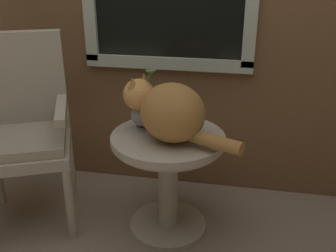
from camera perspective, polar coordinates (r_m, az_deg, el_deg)
The scene contains 4 objects.
wicker_side_table at distance 1.99m, azimuth 0.00°, elevation -5.61°, with size 0.57×0.57×0.55m.
wicker_chair at distance 2.19m, azimuth -20.31°, elevation 0.26°, with size 0.60×0.60×1.01m.
cat at distance 1.82m, azimuth 0.17°, elevation 2.19°, with size 0.60×0.39×0.29m.
pewter_vase_with_ivy at distance 1.97m, azimuth -3.65°, elevation 2.18°, with size 0.14×0.12×0.31m.
Camera 1 is at (0.52, -1.45, 1.36)m, focal length 41.85 mm.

